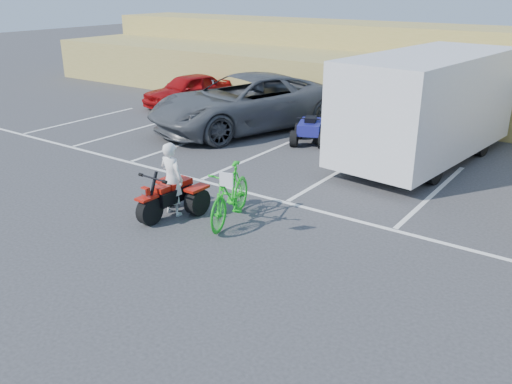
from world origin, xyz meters
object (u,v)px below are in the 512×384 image
Objects in this scene: rider at (172,179)px; cargo_trailer at (427,104)px; quad_atv_green at (338,143)px; red_trike_atv at (169,216)px; quad_atv_blue at (310,143)px; green_dirt_bike at (230,194)px; grey_pickup at (245,103)px; red_car at (188,90)px.

cargo_trailer is at bearing -112.88° from rider.
quad_atv_green is at bearing -179.48° from cargo_trailer.
quad_atv_blue is (-0.36, 6.96, 0.00)m from red_trike_atv.
rider reaches higher than green_dirt_bike.
green_dirt_bike reaches higher than red_trike_atv.
grey_pickup reaches higher than red_car.
rider is 1.10× the size of quad_atv_green.
quad_atv_blue is (2.83, -0.26, -0.96)m from grey_pickup.
red_trike_atv is at bearing -172.51° from green_dirt_bike.
cargo_trailer reaches higher than quad_atv_blue.
red_car is at bearing 177.09° from grey_pickup.
grey_pickup reaches higher than green_dirt_bike.
rider reaches higher than red_car.
grey_pickup reaches higher than rider.
green_dirt_bike is 8.05m from grey_pickup.
rider is 1.39m from green_dirt_bike.
green_dirt_bike is at bearing -91.82° from quad_atv_green.
rider is 1.12× the size of quad_atv_blue.
rider is 7.86m from cargo_trailer.
cargo_trailer is 4.51× the size of quad_atv_green.
rider reaches higher than quad_atv_green.
red_car is 8.01m from quad_atv_green.
green_dirt_bike reaches higher than quad_atv_green.
red_car is at bearing -48.28° from rider.
cargo_trailer is (3.23, 7.26, 1.67)m from red_trike_atv.
cargo_trailer is at bearing -17.58° from quad_atv_blue.
quad_atv_green is (0.36, 7.57, 0.00)m from red_trike_atv.
red_car is (-4.30, 1.80, -0.28)m from grey_pickup.
grey_pickup is 4.53× the size of quad_atv_green.
cargo_trailer reaches higher than red_car.
cargo_trailer reaches higher than rider.
green_dirt_bike is 0.31× the size of grey_pickup.
cargo_trailer is 3.97m from quad_atv_blue.
cargo_trailer is at bearing 1.80° from red_car.
rider is at bearing -107.86° from cargo_trailer.
quad_atv_green is (0.72, 0.60, 0.00)m from quad_atv_blue.
quad_atv_blue is at bearing 94.49° from red_trike_atv.
green_dirt_bike is at bearing -97.67° from quad_atv_blue.
grey_pickup is 4.61× the size of quad_atv_blue.
green_dirt_bike is 0.31× the size of cargo_trailer.
green_dirt_bike is 12.21m from red_car.
green_dirt_bike is 6.65m from quad_atv_blue.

